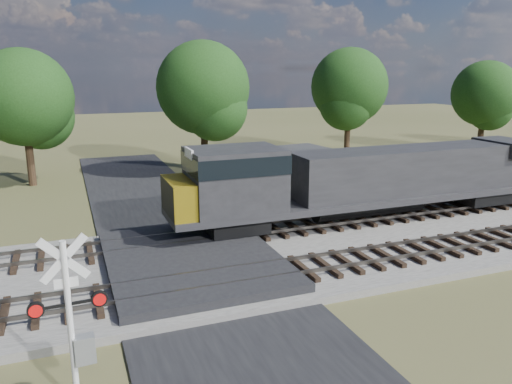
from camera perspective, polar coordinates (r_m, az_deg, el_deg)
name	(u,v)px	position (r m, az deg, el deg)	size (l,w,h in m)	color
ground	(196,273)	(21.22, -6.92, -9.17)	(160.00, 160.00, 0.00)	#4A4D29
ballast_bed	(390,238)	(25.67, 15.02, -5.05)	(140.00, 10.00, 0.30)	gray
road	(196,272)	(21.20, -6.92, -9.07)	(7.00, 60.00, 0.08)	black
crossing_panel	(192,262)	(21.55, -7.28, -7.91)	(7.00, 9.00, 0.62)	#262628
track_near	(284,271)	(20.25, 3.18, -8.98)	(140.00, 2.60, 0.33)	black
track_far	(242,233)	(24.59, -1.61, -4.75)	(140.00, 2.60, 0.33)	black
crossing_signal_near	(76,338)	(13.42, -19.90, -15.43)	(1.84, 0.40, 4.56)	silver
crossing_signal_far	(237,192)	(27.77, -2.22, -0.05)	(1.54, 0.33, 3.81)	silver
equipment_shed	(301,166)	(36.89, 5.16, 3.02)	(4.37, 4.37, 2.64)	#432B1C
treeline	(203,95)	(40.45, -6.02, 11.00)	(76.46, 10.69, 10.47)	black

